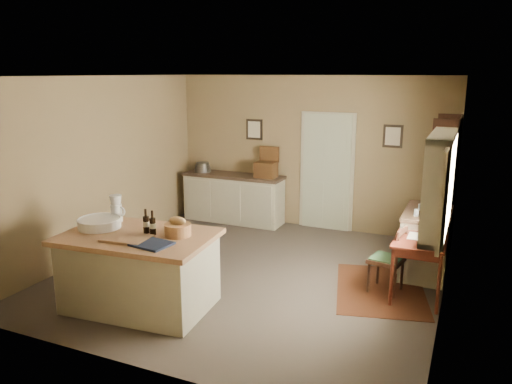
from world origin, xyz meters
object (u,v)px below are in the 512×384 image
(writing_desk, at_px, (421,244))
(shelving_unit, at_px, (446,186))
(desk_chair, at_px, (386,260))
(sideboard, at_px, (234,196))
(right_cabinet, at_px, (426,242))
(work_island, at_px, (139,269))

(writing_desk, relative_size, shelving_unit, 0.47)
(writing_desk, height_order, desk_chair, desk_chair)
(sideboard, bearing_deg, right_cabinet, -18.34)
(sideboard, distance_m, right_cabinet, 3.73)
(sideboard, xyz_separation_m, shelving_unit, (3.70, -0.20, 0.57))
(shelving_unit, bearing_deg, sideboard, 176.90)
(writing_desk, distance_m, shelving_unit, 1.80)
(work_island, relative_size, desk_chair, 2.17)
(sideboard, relative_size, writing_desk, 1.90)
(sideboard, height_order, shelving_unit, shelving_unit)
(right_cabinet, xyz_separation_m, shelving_unit, (0.16, 0.97, 0.60))
(sideboard, bearing_deg, work_island, -81.72)
(writing_desk, xyz_separation_m, right_cabinet, (-0.00, 0.78, -0.22))
(work_island, xyz_separation_m, sideboard, (-0.53, 3.63, -0.00))
(sideboard, xyz_separation_m, writing_desk, (3.54, -1.95, 0.19))
(desk_chair, bearing_deg, writing_desk, 20.07)
(writing_desk, bearing_deg, work_island, -150.92)
(sideboard, relative_size, shelving_unit, 0.90)
(work_island, height_order, sideboard, work_island)
(right_cabinet, bearing_deg, sideboard, 161.66)
(desk_chair, relative_size, right_cabinet, 0.77)
(writing_desk, xyz_separation_m, desk_chair, (-0.40, -0.07, -0.25))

